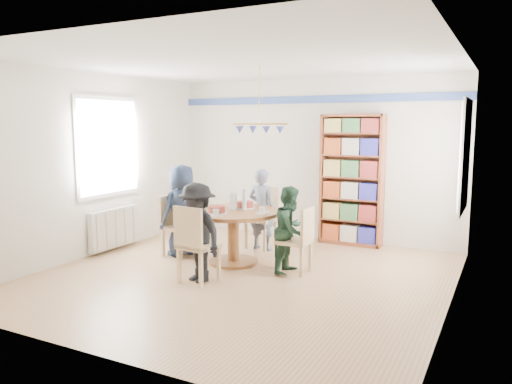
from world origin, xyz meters
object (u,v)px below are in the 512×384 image
Objects in this scene: chair_right at (300,237)px; chair_far at (263,214)px; person_far at (262,209)px; person_right at (291,230)px; radiator at (115,228)px; dining_table at (233,224)px; person_left at (182,210)px; chair_near at (194,241)px; bookshelf at (352,181)px; chair_left at (174,223)px; person_near at (197,233)px.

chair_right is 0.91× the size of chair_far.
chair_far is at bearing -66.75° from person_far.
person_right is 0.91× the size of person_far.
radiator is at bearing -176.55° from chair_right.
radiator is 0.77× the size of dining_table.
person_left is at bearing 11.46° from radiator.
chair_near is 0.77× the size of person_far.
person_far reaches higher than chair_near.
bookshelf is (1.11, 2.85, 0.50)m from chair_near.
chair_left is at bearing -45.68° from person_left.
dining_table is (2.01, 0.20, 0.21)m from radiator.
chair_near is (2.04, -0.81, 0.18)m from radiator.
person_right reaches higher than dining_table.
person_far is (2.02, 1.08, 0.28)m from radiator.
person_near is at bearing 135.99° from person_right.
person_right is at bearing -2.35° from dining_table.
chair_near is (1.03, -0.98, 0.04)m from chair_left.
person_near is (1.02, -0.89, 0.13)m from chair_left.
chair_far is (-1.06, 1.06, 0.05)m from chair_right.
chair_near is 1.39m from person_left.
chair_right is at bearing 0.25° from chair_left.
person_near is at bearing 94.90° from person_far.
person_far reaches higher than radiator.
chair_right is 0.42× the size of bookshelf.
chair_far is at bearing -145.98° from bookshelf.
chair_right is 1.94m from bookshelf.
chair_right is 0.77× the size of person_right.
chair_far is at bearing 112.02° from person_near.
chair_far is 2.05m from chair_near.
person_left reaches higher than person_right.
person_right is 0.55× the size of bookshelf.
person_near is at bearing -41.25° from chair_left.
bookshelf reaches higher than chair_left.
person_right is (0.86, 0.97, 0.04)m from chair_near.
chair_near is 1.30m from person_right.
dining_table is 1.48× the size of chair_right.
chair_left is 1.37m from person_far.
dining_table reaches higher than radiator.
person_near is at bearing 99.81° from chair_near.
person_right reaches higher than radiator.
person_left reaches higher than dining_table.
person_far reaches higher than chair_left.
person_left reaches higher than chair_left.
chair_right is 1.35m from person_near.
radiator is at bearing 158.30° from chair_near.
person_near reaches higher than chair_near.
radiator is 3.03m from chair_right.
dining_table is 0.89m from person_left.
radiator is 2.91m from person_right.
person_left is at bearing 178.64° from chair_right.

